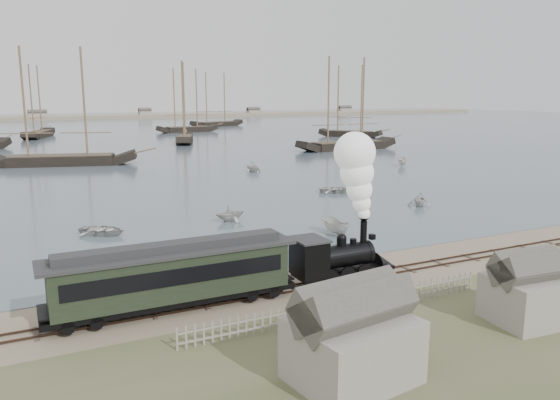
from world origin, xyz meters
name	(u,v)px	position (x,y,z in m)	size (l,w,h in m)	color
ground	(367,265)	(0.00, 0.00, 0.00)	(600.00, 600.00, 0.00)	gray
harbor_water	(81,129)	(0.00, 170.00, 0.03)	(600.00, 336.00, 0.06)	#495C68
rail_track	(384,273)	(0.00, -2.00, 0.04)	(120.00, 1.80, 0.16)	#3A281F
picket_fence_west	(344,316)	(-6.50, -7.00, 0.00)	(19.00, 0.10, 1.20)	gray
shed_left	(352,380)	(-10.00, -13.00, 0.00)	(5.00, 4.00, 4.10)	gray
shed_mid	(526,321)	(2.00, -12.00, 0.00)	(4.00, 3.50, 3.60)	gray
far_spit	(61,119)	(0.00, 250.00, 0.00)	(500.00, 20.00, 1.80)	tan
locomotive	(355,215)	(-2.57, -2.00, 4.34)	(7.55, 2.82, 9.41)	black
passenger_coach	(173,274)	(-14.74, -2.00, 2.19)	(14.27, 2.75, 3.47)	black
beached_dinghy	(342,265)	(-2.32, -0.25, 0.42)	(4.05, 2.89, 0.84)	beige
rowboat_0	(102,230)	(-15.81, 17.25, 0.48)	(4.10, 2.93, 0.85)	beige
rowboat_1	(230,213)	(-3.91, 17.23, 0.83)	(2.94, 2.53, 1.55)	beige
rowboat_2	(335,227)	(2.42, 8.34, 0.75)	(3.59, 1.35, 1.39)	beige
rowboat_3	(336,189)	(13.37, 25.70, 0.49)	(4.16, 2.97, 0.86)	beige
rowboat_4	(420,199)	(17.29, 14.69, 0.81)	(2.86, 2.46, 1.50)	beige
rowboat_5	(402,162)	(36.76, 42.03, 0.77)	(3.67, 1.38, 1.42)	beige
rowboat_7	(253,167)	(11.45, 47.07, 0.88)	(3.11, 2.68, 1.64)	beige
schooner_2	(57,106)	(-14.74, 69.16, 10.06)	(24.85, 5.73, 20.00)	black
schooner_3	(184,102)	(16.66, 101.54, 10.06)	(17.35, 4.00, 20.00)	black
schooner_4	(348,103)	(43.84, 69.84, 10.06)	(23.80, 5.49, 20.00)	black
schooner_5	(351,101)	(64.01, 99.11, 10.06)	(17.99, 4.15, 20.00)	black
schooner_7	(36,101)	(-15.10, 135.92, 10.06)	(20.15, 4.65, 20.00)	black
schooner_8	(187,100)	(28.63, 138.75, 10.06)	(19.81, 4.57, 20.00)	black
schooner_9	(216,99)	(47.61, 164.02, 10.06)	(21.90, 5.05, 20.00)	black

